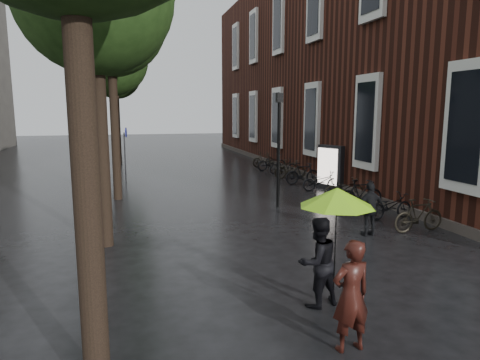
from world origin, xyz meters
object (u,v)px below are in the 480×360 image
object	(u,v)px
parked_bicycles	(313,177)
person_black	(318,262)
pedestrian_walking	(370,209)
person_burgundy	(351,296)
ad_lightbox	(330,167)
lamp_post	(279,139)

from	to	relation	value
parked_bicycles	person_black	bearing A→B (deg)	-114.21
pedestrian_walking	person_burgundy	bearing A→B (deg)	54.84
person_black	ad_lightbox	bearing A→B (deg)	-131.21
parked_bicycles	ad_lightbox	xyz separation A→B (m)	(0.53, -0.66, 0.51)
person_black	pedestrian_walking	distance (m)	4.86
ad_lightbox	lamp_post	bearing A→B (deg)	-164.77
parked_bicycles	lamp_post	distance (m)	4.84
person_black	lamp_post	bearing A→B (deg)	-118.39
ad_lightbox	lamp_post	size ratio (longest dim) A/B	0.48
person_burgundy	person_black	distance (m)	1.45
person_black	pedestrian_walking	world-z (taller)	person_black
person_black	parked_bicycles	bearing A→B (deg)	-127.53
pedestrian_walking	lamp_post	bearing A→B (deg)	-74.13
person_burgundy	ad_lightbox	size ratio (longest dim) A/B	0.86
person_burgundy	lamp_post	distance (m)	9.50
person_burgundy	lamp_post	size ratio (longest dim) A/B	0.41
lamp_post	pedestrian_walking	bearing A→B (deg)	-73.32
parked_bicycles	ad_lightbox	world-z (taller)	ad_lightbox
parked_bicycles	lamp_post	size ratio (longest dim) A/B	3.80
pedestrian_walking	ad_lightbox	bearing A→B (deg)	-108.83
person_black	ad_lightbox	world-z (taller)	ad_lightbox
person_black	lamp_post	xyz separation A→B (m)	(2.06, 7.65, 1.65)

